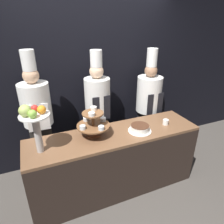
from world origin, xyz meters
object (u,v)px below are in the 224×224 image
Objects in this scene: cup_white at (166,122)px; fruit_pedestal at (34,120)px; tiered_stand at (93,123)px; chef_center_right at (148,103)px; cake_round at (140,128)px; chef_left at (38,117)px; chef_center_left at (98,108)px.

fruit_pedestal is at bearing 179.51° from cup_white.
tiered_stand is 0.22× the size of chef_center_right.
cup_white is (1.61, -0.01, -0.35)m from fruit_pedestal.
chef_center_right is (1.71, 0.59, -0.31)m from fruit_pedestal.
fruit_pedestal is at bearing 178.49° from cake_round.
chef_left is at bearing 151.90° from cake_round.
cake_round is at bearing -129.68° from chef_center_right.
tiered_stand is 0.60m from cake_round.
chef_center_right is (1.08, 0.50, -0.11)m from tiered_stand.
chef_center_right reaches higher than tiered_stand.
tiered_stand is 0.22× the size of chef_center_left.
cake_round is at bearing -61.04° from chef_center_left.
cake_round is 0.41m from cup_white.
chef_left is at bearing 85.55° from fruit_pedestal.
chef_center_right is at bearing -0.00° from chef_left.
cake_round is at bearing -28.10° from chef_left.
chef_center_left is (0.81, 0.00, -0.01)m from chef_left.
chef_left is 0.81m from chef_center_left.
chef_center_left is at bearing 179.99° from chef_center_right.
chef_center_left reaches higher than chef_center_right.
tiered_stand is 5.27× the size of cup_white.
chef_center_left is at bearing 34.26° from fruit_pedestal.
cup_white is (0.41, 0.02, -0.00)m from cake_round.
cake_round is (0.57, -0.12, -0.14)m from tiered_stand.
cake_round is 0.16× the size of chef_center_left.
tiered_stand is at bearing -40.47° from chef_left.
cake_round is 1.31m from chef_left.
fruit_pedestal is 1.89× the size of cake_round.
cup_white is 0.04× the size of chef_center_right.
chef_left is 1.02× the size of chef_center_left.
cake_round is at bearing -177.49° from cup_white.
chef_left reaches higher than cup_white.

